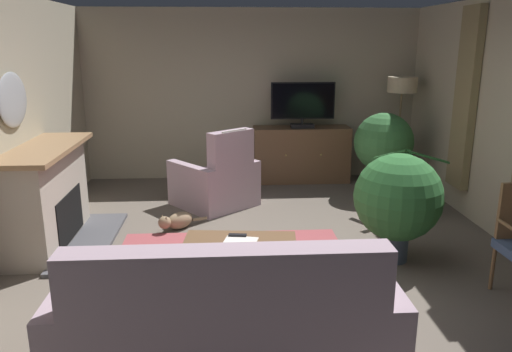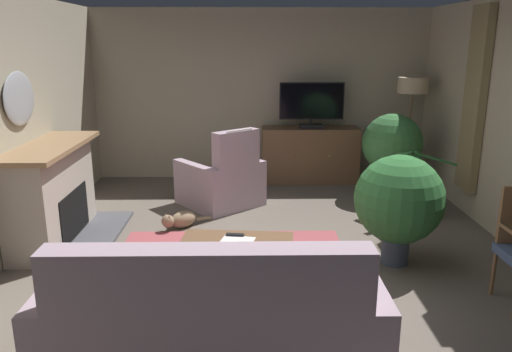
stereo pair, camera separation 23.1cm
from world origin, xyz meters
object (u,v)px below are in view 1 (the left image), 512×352
Objects in this scene: wall_mirror_oval at (13,100)px; tv_remote at (238,235)px; folded_newspaper at (241,241)px; cat at (177,221)px; armchair_facing_sofa at (217,182)px; fireplace at (49,198)px; potted_plant_tall_palm_by_window at (383,146)px; tv_cabinet at (301,156)px; coffee_table at (240,246)px; television at (303,104)px; sofa_floral at (228,330)px; floor_lamp at (402,94)px; potted_plant_leafy_by_curtain at (398,199)px; potted_plant_on_hearth_side at (404,200)px.

tv_remote is at bearing -22.08° from wall_mirror_oval.
cat is (-0.72, 1.41, -0.31)m from folded_newspaper.
armchair_facing_sofa is (2.06, 1.23, -1.27)m from wall_mirror_oval.
potted_plant_tall_palm_by_window is at bearing 21.42° from fireplace.
armchair_facing_sofa is at bearing 61.73° from cat.
tv_cabinet is at bearing 145.06° from potted_plant_tall_palm_by_window.
fireplace is at bearing -17.07° from tv_remote.
coffee_table is 0.05m from folded_newspaper.
tv_remote is (-1.11, -3.29, -0.83)m from television.
tv_remote is at bearing -24.48° from fireplace.
tv_remote is 1.47m from sofa_floral.
sofa_floral reaches higher than coffee_table.
armchair_facing_sofa is (-1.33, -1.19, -0.08)m from tv_cabinet.
television is (3.14, 2.36, 0.72)m from fireplace.
tv_cabinet is 3.63m from folded_newspaper.
tv_cabinet reaches higher than folded_newspaper.
floor_lamp is at bearing 65.45° from folded_newspaper.
potted_plant_leafy_by_curtain is 1.99× the size of cat.
potted_plant_leafy_by_curtain is (0.51, -3.07, 0.25)m from tv_cabinet.
potted_plant_on_hearth_side reaches higher than tv_cabinet.
television is at bearing 86.45° from folded_newspaper.
cat is at bearing 15.11° from fireplace.
television is (3.39, 2.36, -0.35)m from wall_mirror_oval.
television is 5.83× the size of tv_remote.
cat is at bearing 102.05° from sofa_floral.
floor_lamp is at bearing 74.69° from potted_plant_on_hearth_side.
potted_plant_tall_palm_by_window is (1.09, -0.71, -0.54)m from television.
potted_plant_tall_palm_by_window reaches higher than sofa_floral.
coffee_table is 0.65× the size of floor_lamp.
television is at bearing 40.35° from armchair_facing_sofa.
fireplace reaches higher than armchair_facing_sofa.
television reaches higher than potted_plant_tall_palm_by_window.
floor_lamp is at bearing -122.53° from tv_remote.
fireplace is 1.45× the size of potted_plant_tall_palm_by_window.
television is 0.77× the size of armchair_facing_sofa.
cat is at bearing -155.81° from potted_plant_tall_palm_by_window.
wall_mirror_oval is at bearing 170.42° from potted_plant_leafy_by_curtain.
tv_remote is at bearing -84.02° from armchair_facing_sofa.
folded_newspaper is (0.01, 0.01, 0.05)m from coffee_table.
fireplace is 3.08× the size of cat.
floor_lamp reaches higher than potted_plant_leafy_by_curtain.
tv_cabinet is at bearing 37.57° from fireplace.
folded_newspaper is (-1.08, -3.41, -0.84)m from television.
fireplace is 4.54m from potted_plant_tall_palm_by_window.
potted_plant_on_hearth_side is at bearing -91.50° from potted_plant_tall_palm_by_window.
fireplace is 3.71m from potted_plant_leafy_by_curtain.
armchair_facing_sofa reaches higher than tv_remote.
wall_mirror_oval is 3.47m from sofa_floral.
tv_cabinet is at bearing 170.13° from floor_lamp.
folded_newspaper is at bearing 55.01° from coffee_table.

